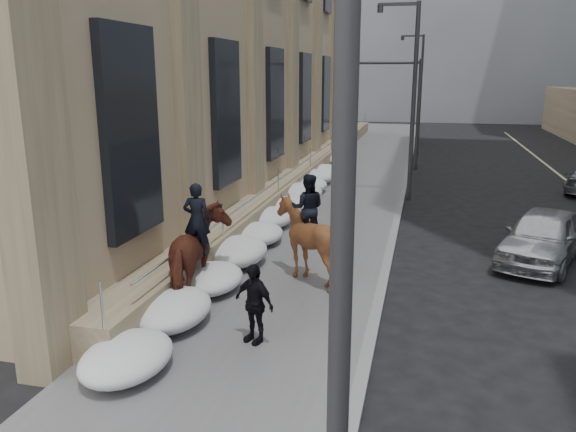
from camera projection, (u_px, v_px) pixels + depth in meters
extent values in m
plane|color=black|center=(240.00, 337.00, 11.47)|extent=(140.00, 140.00, 0.00)
cube|color=#535356|center=(325.00, 217.00, 20.87)|extent=(5.00, 80.00, 0.12)
cube|color=slate|center=(397.00, 221.00, 20.27)|extent=(0.24, 80.00, 0.12)
cube|color=brown|center=(317.00, 163.00, 30.71)|extent=(1.10, 44.00, 0.90)
cylinder|color=silver|center=(325.00, 147.00, 30.38)|extent=(0.06, 42.00, 0.06)
cube|color=black|center=(275.00, 104.00, 23.35)|extent=(0.20, 2.20, 4.50)
cube|color=gray|center=(362.00, 38.00, 78.16)|extent=(24.00, 12.00, 20.00)
cylinder|color=#2D2D30|center=(342.00, 245.00, 4.17)|extent=(0.18, 0.18, 8.00)
cylinder|color=#2D2D30|center=(413.00, 104.00, 23.00)|extent=(0.18, 0.18, 8.00)
cube|color=#2D2D30|center=(398.00, 4.00, 22.22)|extent=(1.60, 0.15, 0.12)
cylinder|color=#2D2D30|center=(380.00, 9.00, 22.42)|extent=(0.24, 0.24, 0.30)
cylinder|color=#2D2D30|center=(421.00, 90.00, 41.82)|extent=(0.18, 0.18, 8.00)
cube|color=#2D2D30|center=(413.00, 36.00, 41.05)|extent=(1.60, 0.15, 0.12)
cylinder|color=#2D2D30|center=(403.00, 38.00, 41.24)|extent=(0.24, 0.24, 0.30)
cylinder|color=#2D2D30|center=(418.00, 115.00, 30.75)|extent=(0.20, 0.20, 6.00)
cylinder|color=#2D2D30|center=(384.00, 63.00, 30.52)|extent=(4.00, 0.16, 0.16)
imported|color=black|center=(356.00, 72.00, 30.99)|extent=(0.18, 0.22, 1.10)
ellipsoid|color=silver|center=(173.00, 309.00, 11.69)|extent=(1.50, 2.10, 0.68)
ellipsoid|color=silver|center=(237.00, 251.00, 15.44)|extent=(1.60, 2.20, 0.72)
ellipsoid|color=silver|center=(272.00, 217.00, 19.24)|extent=(1.40, 2.00, 0.64)
ellipsoid|color=silver|center=(301.00, 193.00, 22.96)|extent=(1.70, 2.30, 0.76)
ellipsoid|color=silver|center=(317.00, 177.00, 26.76)|extent=(1.50, 2.10, 0.66)
imported|color=#4E2217|center=(200.00, 255.00, 12.93)|extent=(1.51, 2.64, 2.10)
imported|color=black|center=(201.00, 220.00, 12.88)|extent=(0.69, 0.51, 1.72)
imported|color=#512D17|center=(306.00, 240.00, 14.10)|extent=(1.95, 2.13, 2.11)
imported|color=black|center=(308.00, 208.00, 14.05)|extent=(0.92, 0.77, 1.72)
imported|color=black|center=(254.00, 303.00, 10.86)|extent=(1.01, 0.75, 1.60)
imported|color=#B1B4BA|center=(543.00, 236.00, 15.89)|extent=(3.35, 4.80, 1.52)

